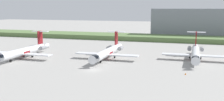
{
  "coord_description": "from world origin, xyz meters",
  "views": [
    {
      "loc": [
        27.67,
        -70.67,
        18.16
      ],
      "look_at": [
        0.0,
        18.68,
        3.0
      ],
      "focal_mm": 42.63,
      "sensor_mm": 36.0,
      "label": 1
    }
  ],
  "objects_px": {
    "safety_cone_front_marker": "(185,74)",
    "regional_jet_second": "(25,51)",
    "regional_jet_fourth": "(196,53)",
    "regional_jet_third": "(108,52)"
  },
  "relations": [
    {
      "from": "regional_jet_third",
      "to": "regional_jet_fourth",
      "type": "distance_m",
      "value": 30.76
    },
    {
      "from": "safety_cone_front_marker",
      "to": "regional_jet_second",
      "type": "bearing_deg",
      "value": 171.88
    },
    {
      "from": "regional_jet_second",
      "to": "safety_cone_front_marker",
      "type": "height_order",
      "value": "regional_jet_second"
    },
    {
      "from": "regional_jet_second",
      "to": "regional_jet_fourth",
      "type": "distance_m",
      "value": 61.1
    },
    {
      "from": "regional_jet_second",
      "to": "safety_cone_front_marker",
      "type": "xyz_separation_m",
      "value": [
        56.74,
        -8.1,
        -2.26
      ]
    },
    {
      "from": "regional_jet_second",
      "to": "regional_jet_third",
      "type": "height_order",
      "value": "same"
    },
    {
      "from": "regional_jet_third",
      "to": "safety_cone_front_marker",
      "type": "relative_size",
      "value": 56.36
    },
    {
      "from": "regional_jet_second",
      "to": "regional_jet_third",
      "type": "xyz_separation_m",
      "value": [
        29.39,
        7.56,
        0.0
      ]
    },
    {
      "from": "regional_jet_third",
      "to": "regional_jet_second",
      "type": "bearing_deg",
      "value": -165.57
    },
    {
      "from": "regional_jet_third",
      "to": "safety_cone_front_marker",
      "type": "xyz_separation_m",
      "value": [
        27.36,
        -15.66,
        -2.26
      ]
    }
  ]
}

